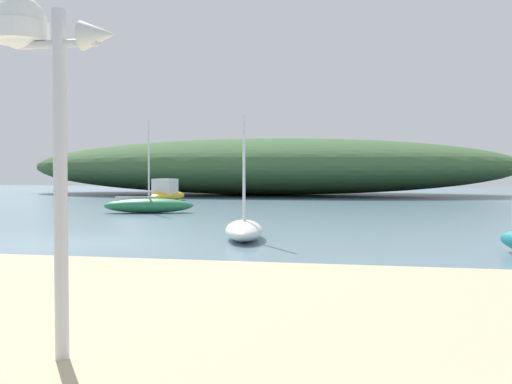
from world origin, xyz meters
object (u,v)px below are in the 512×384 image
object	(u,v)px
mast_structure	(37,61)
motorboat_near_shore	(167,193)
sailboat_off_point	(244,229)
sailboat_outer_mooring	(149,205)

from	to	relation	value
mast_structure	motorboat_near_shore	size ratio (longest dim) A/B	0.74
mast_structure	sailboat_off_point	xyz separation A→B (m)	(-0.66, 11.06, -2.53)
mast_structure	sailboat_outer_mooring	distance (m)	21.77
sailboat_off_point	motorboat_near_shore	world-z (taller)	sailboat_off_point
sailboat_outer_mooring	motorboat_near_shore	bearing A→B (deg)	105.64
sailboat_off_point	motorboat_near_shore	size ratio (longest dim) A/B	0.79
mast_structure	sailboat_off_point	world-z (taller)	sailboat_off_point
mast_structure	motorboat_near_shore	xyz separation A→B (m)	(-9.94, 30.46, -2.30)
sailboat_outer_mooring	sailboat_off_point	size ratio (longest dim) A/B	1.21
sailboat_outer_mooring	sailboat_off_point	world-z (taller)	sailboat_outer_mooring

